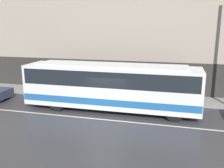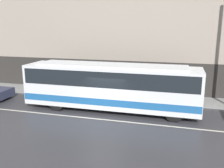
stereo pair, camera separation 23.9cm
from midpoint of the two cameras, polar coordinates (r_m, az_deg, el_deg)
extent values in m
plane|color=#333338|center=(15.69, -1.67, -8.12)|extent=(60.00, 60.00, 0.00)
cube|color=gray|center=(20.49, 2.64, -2.75)|extent=(60.00, 2.52, 0.14)
cube|color=gray|center=(21.10, 3.71, 15.57)|extent=(60.00, 0.30, 13.15)
cube|color=#2D2B28|center=(21.36, 3.41, 1.57)|extent=(60.00, 0.06, 2.80)
cube|color=beige|center=(15.69, -1.67, -8.11)|extent=(54.00, 0.14, 0.01)
cube|color=silver|center=(16.96, 0.06, -0.42)|extent=(11.83, 2.56, 2.71)
cube|color=#1E5999|center=(17.17, 0.06, -3.04)|extent=(11.77, 2.58, 0.45)
cube|color=black|center=(16.81, 0.06, 1.76)|extent=(11.48, 2.58, 1.03)
cube|color=orange|center=(16.22, 20.50, 2.31)|extent=(0.12, 1.92, 0.28)
cube|color=silver|center=(16.68, 0.06, 4.31)|extent=(10.06, 2.17, 0.12)
cylinder|color=black|center=(15.66, 14.46, -6.52)|extent=(1.06, 0.28, 1.06)
cylinder|color=black|center=(17.78, 14.62, -4.14)|extent=(1.06, 0.28, 1.06)
cylinder|color=black|center=(17.52, -12.13, -4.27)|extent=(1.06, 0.28, 1.06)
cylinder|color=black|center=(19.44, -9.12, -2.38)|extent=(1.06, 0.28, 1.06)
cylinder|color=black|center=(22.06, -22.46, -1.89)|extent=(0.68, 0.20, 0.68)
camera|label=1|loc=(0.12, -89.59, 0.10)|focal=40.00mm
camera|label=2|loc=(0.12, 90.41, -0.10)|focal=40.00mm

